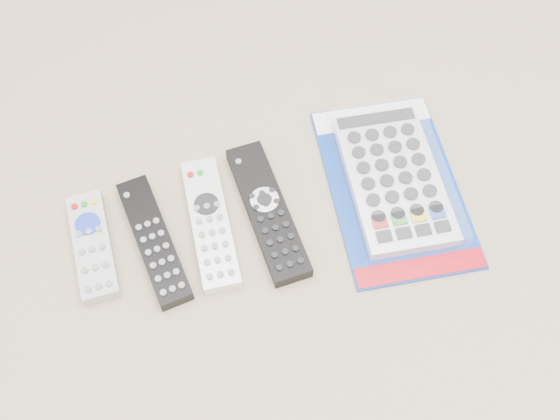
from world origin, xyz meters
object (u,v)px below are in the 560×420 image
object	(u,v)px
remote_large_black	(268,211)
jumbo_remote_packaged	(394,178)
remote_small_grey	(93,246)
remote_slim_black	(154,241)
remote_silver_dvd	(210,223)

from	to	relation	value
remote_large_black	jumbo_remote_packaged	bearing A→B (deg)	-3.53
remote_small_grey	remote_slim_black	distance (m)	0.08
jumbo_remote_packaged	remote_large_black	bearing A→B (deg)	-174.65
remote_large_black	remote_silver_dvd	bearing A→B (deg)	173.97
remote_slim_black	remote_silver_dvd	size ratio (longest dim) A/B	0.97
remote_slim_black	jumbo_remote_packaged	size ratio (longest dim) A/B	0.62
remote_small_grey	remote_slim_black	bearing A→B (deg)	-11.21
remote_large_black	jumbo_remote_packaged	distance (m)	0.19
remote_slim_black	remote_small_grey	bearing A→B (deg)	161.89
remote_silver_dvd	jumbo_remote_packaged	xyz separation A→B (m)	(0.27, -0.03, 0.01)
remote_slim_black	remote_large_black	xyz separation A→B (m)	(0.16, -0.01, 0.00)
remote_small_grey	remote_silver_dvd	size ratio (longest dim) A/B	0.79
remote_silver_dvd	remote_large_black	distance (m)	0.08
remote_large_black	jumbo_remote_packaged	xyz separation A→B (m)	(0.19, -0.01, 0.01)
remote_slim_black	jumbo_remote_packaged	xyz separation A→B (m)	(0.35, -0.03, 0.01)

